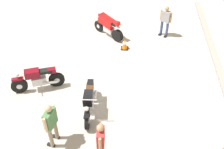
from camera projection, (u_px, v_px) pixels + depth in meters
ground_plane at (113, 70)px, 11.77m from camera, size 40.00×40.00×0.00m
curb_edge at (221, 75)px, 11.37m from camera, size 14.00×0.30×0.15m
motorcycle_black_cruiser at (89, 101)px, 9.58m from camera, size 2.09×0.70×1.09m
motorcycle_maroon_cruiser at (38, 79)px, 10.50m from camera, size 0.93×2.00×1.09m
motorcycle_red_sportbike at (108, 25)px, 13.55m from camera, size 1.40×1.62×1.14m
person_in_green_shirt at (51, 122)px, 8.21m from camera, size 0.67×0.39×1.74m
person_in_red_shirt at (101, 141)px, 7.82m from camera, size 0.63×0.33×1.59m
person_in_gray_shirt at (166, 20)px, 13.37m from camera, size 0.48×0.59×1.61m
traffic_cone at (125, 44)px, 12.85m from camera, size 0.36×0.36×0.53m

